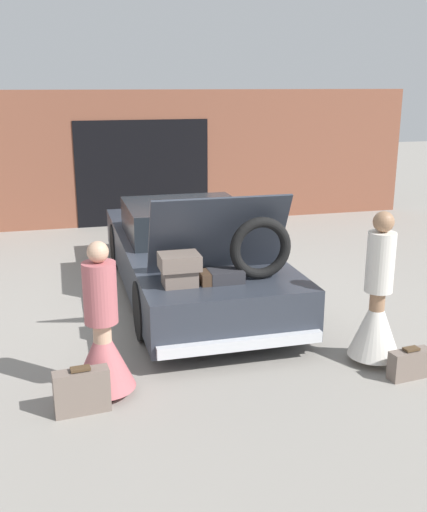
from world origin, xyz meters
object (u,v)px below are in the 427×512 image
(person_left, at_px, (103,342))
(person_right, at_px, (377,310))
(suitcase_beside_left_person, at_px, (82,391))
(car, at_px, (189,254))
(suitcase_beside_right_person, at_px, (410,364))

(person_left, relative_size, person_right, 0.92)
(person_left, xyz_separation_m, suitcase_beside_left_person, (-0.23, -0.30, -0.33))
(person_left, bearing_deg, person_right, 84.05)
(car, height_order, suitcase_beside_right_person, car)
(person_right, bearing_deg, car, 21.75)
(person_right, xyz_separation_m, suitcase_beside_right_person, (0.17, -0.44, -0.45))
(person_left, xyz_separation_m, person_right, (2.88, -0.03, 0.06))
(person_left, height_order, suitcase_beside_right_person, person_left)
(car, bearing_deg, person_left, -118.13)
(car, distance_m, person_left, 3.05)
(person_right, height_order, suitcase_beside_left_person, person_right)
(suitcase_beside_left_person, distance_m, suitcase_beside_right_person, 3.28)
(car, height_order, person_right, car)
(car, distance_m, person_right, 3.08)
(person_right, xyz_separation_m, suitcase_beside_left_person, (-3.11, -0.27, -0.39))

